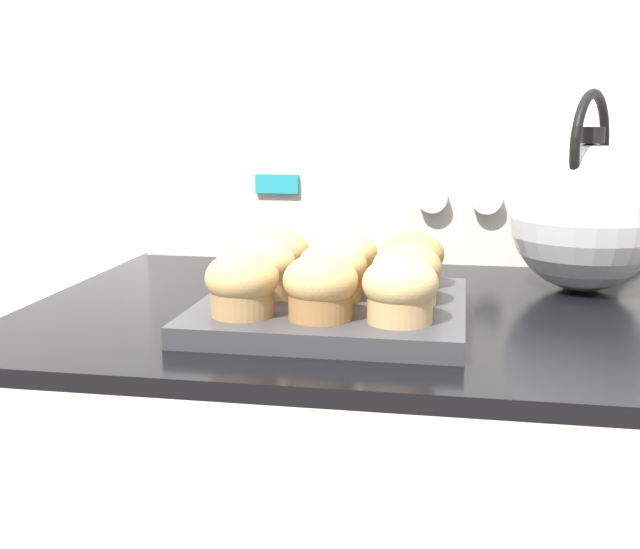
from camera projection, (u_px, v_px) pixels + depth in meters
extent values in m
cube|color=silver|center=(399.00, 86.00, 1.23)|extent=(8.00, 0.05, 2.40)
cube|color=black|center=(372.00, 309.00, 0.96)|extent=(0.79, 0.62, 0.02)
cube|color=silver|center=(395.00, 194.00, 1.21)|extent=(0.78, 0.05, 0.20)
cube|color=teal|center=(277.00, 184.00, 1.21)|extent=(0.07, 0.01, 0.03)
cylinder|color=silver|center=(432.00, 198.00, 1.17)|extent=(0.04, 0.02, 0.04)
cylinder|color=silver|center=(487.00, 199.00, 1.15)|extent=(0.04, 0.02, 0.04)
cylinder|color=silver|center=(543.00, 200.00, 1.14)|extent=(0.04, 0.02, 0.04)
cylinder|color=silver|center=(600.00, 201.00, 1.13)|extent=(0.04, 0.02, 0.04)
cube|color=#38383D|center=(333.00, 310.00, 0.87)|extent=(0.28, 0.28, 0.02)
cylinder|color=#A37A4C|center=(242.00, 301.00, 0.80)|extent=(0.06, 0.06, 0.03)
ellipsoid|color=tan|center=(242.00, 278.00, 0.80)|extent=(0.07, 0.07, 0.05)
cylinder|color=olive|center=(320.00, 304.00, 0.79)|extent=(0.06, 0.06, 0.03)
ellipsoid|color=tan|center=(320.00, 280.00, 0.79)|extent=(0.07, 0.07, 0.05)
cylinder|color=tan|center=(400.00, 308.00, 0.78)|extent=(0.06, 0.06, 0.03)
ellipsoid|color=tan|center=(400.00, 283.00, 0.77)|extent=(0.07, 0.07, 0.05)
cylinder|color=tan|center=(262.00, 284.00, 0.88)|extent=(0.06, 0.06, 0.03)
ellipsoid|color=tan|center=(262.00, 262.00, 0.88)|extent=(0.07, 0.07, 0.05)
cylinder|color=olive|center=(333.00, 287.00, 0.87)|extent=(0.06, 0.06, 0.03)
ellipsoid|color=tan|center=(333.00, 265.00, 0.86)|extent=(0.07, 0.07, 0.05)
cylinder|color=tan|center=(406.00, 290.00, 0.85)|extent=(0.06, 0.06, 0.03)
ellipsoid|color=tan|center=(407.00, 268.00, 0.85)|extent=(0.07, 0.07, 0.05)
cylinder|color=#A37A4C|center=(278.00, 270.00, 0.96)|extent=(0.06, 0.06, 0.03)
ellipsoid|color=tan|center=(278.00, 251.00, 0.95)|extent=(0.07, 0.07, 0.05)
cylinder|color=tan|center=(346.00, 273.00, 0.95)|extent=(0.06, 0.06, 0.03)
ellipsoid|color=tan|center=(346.00, 253.00, 0.94)|extent=(0.07, 0.07, 0.05)
cylinder|color=tan|center=(412.00, 274.00, 0.94)|extent=(0.06, 0.06, 0.03)
ellipsoid|color=tan|center=(412.00, 254.00, 0.93)|extent=(0.07, 0.07, 0.05)
sphere|color=silver|center=(585.00, 218.00, 1.00)|extent=(0.18, 0.18, 0.18)
cylinder|color=black|center=(591.00, 135.00, 0.98)|extent=(0.03, 0.03, 0.02)
cone|color=silver|center=(605.00, 194.00, 1.07)|extent=(0.07, 0.08, 0.06)
torus|color=black|center=(590.00, 147.00, 0.99)|extent=(0.07, 0.13, 0.14)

